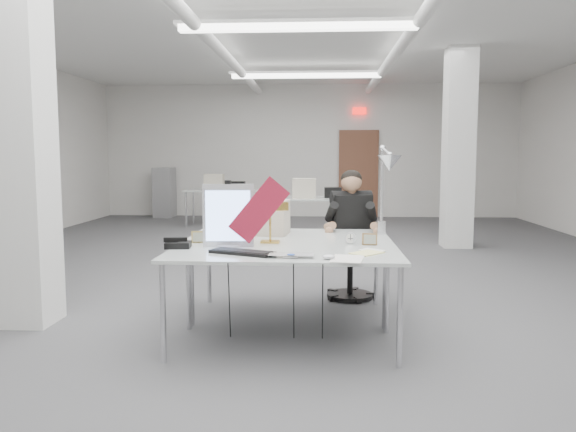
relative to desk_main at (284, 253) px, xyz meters
name	(u,v)px	position (x,y,z in m)	size (l,w,h in m)	color
room_shell	(301,138)	(0.04, 2.63, 0.95)	(10.04, 14.04, 3.24)	#48484A
desk_main	(284,253)	(0.00, 0.00, 0.00)	(1.80, 0.90, 0.03)	silver
desk_second	(290,236)	(0.00, 0.90, 0.00)	(1.80, 0.90, 0.03)	silver
bg_desk_a	(316,199)	(0.20, 5.50, 0.00)	(1.60, 0.80, 0.03)	silver
bg_desk_b	(224,190)	(-1.80, 7.70, 0.00)	(1.60, 0.80, 0.03)	silver
filing_cabinet	(164,192)	(-3.50, 9.15, -0.14)	(0.45, 0.55, 1.20)	gray
office_chair	(350,245)	(0.60, 1.54, -0.18)	(0.55, 0.55, 1.12)	black
seated_person	(351,213)	(0.60, 1.49, 0.16)	(0.46, 0.58, 0.86)	black
monitor	(228,216)	(-0.46, 0.19, 0.27)	(0.41, 0.04, 0.51)	silver
pennant	(259,210)	(-0.20, 0.16, 0.32)	(0.52, 0.01, 0.22)	maroon
keyboard	(242,252)	(-0.30, -0.13, 0.02)	(0.50, 0.17, 0.02)	black
laptop	(291,257)	(0.07, -0.30, 0.03)	(0.33, 0.21, 0.03)	#B5B4B9
mouse	(329,257)	(0.34, -0.33, 0.03)	(0.09, 0.06, 0.04)	silver
bankers_lamp	(270,223)	(-0.14, 0.42, 0.18)	(0.29, 0.12, 0.33)	gold
desk_phone	(178,245)	(-0.85, 0.12, 0.04)	(0.19, 0.18, 0.05)	black
picture_frame_left	(199,237)	(-0.74, 0.39, 0.06)	(0.13, 0.01, 0.10)	#AB8F4A
picture_frame_right	(370,239)	(0.69, 0.34, 0.06)	(0.13, 0.01, 0.10)	olive
desk_clock	(350,238)	(0.53, 0.40, 0.06)	(0.09, 0.09, 0.03)	silver
paper_stack_a	(347,259)	(0.47, -0.31, 0.02)	(0.22, 0.31, 0.01)	white
paper_stack_b	(367,253)	(0.63, -0.06, 0.02)	(0.17, 0.23, 0.01)	#F3ED91
paper_stack_c	(372,250)	(0.68, 0.07, 0.02)	(0.18, 0.13, 0.01)	white
beige_monitor	(269,217)	(-0.19, 0.92, 0.17)	(0.34, 0.32, 0.32)	#BDB09D
architect_lamp	(385,182)	(0.85, 0.75, 0.51)	(0.26, 0.77, 0.99)	#B8B7BC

